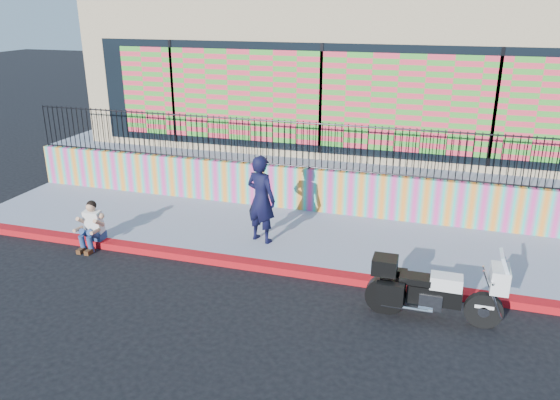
% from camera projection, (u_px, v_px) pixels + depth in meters
% --- Properties ---
extents(ground, '(90.00, 90.00, 0.00)m').
position_uv_depth(ground, '(272.00, 270.00, 11.22)').
color(ground, black).
rests_on(ground, ground).
extents(red_curb, '(16.00, 0.30, 0.15)m').
position_uv_depth(red_curb, '(272.00, 267.00, 11.19)').
color(red_curb, '#A00B14').
rests_on(red_curb, ground).
extents(sidewalk, '(16.00, 3.00, 0.15)m').
position_uv_depth(sidewalk, '(293.00, 236.00, 12.67)').
color(sidewalk, gray).
rests_on(sidewalk, ground).
extents(mural_wall, '(16.00, 0.20, 1.10)m').
position_uv_depth(mural_wall, '(311.00, 190.00, 13.90)').
color(mural_wall, '#DB398F').
rests_on(mural_wall, sidewalk).
extents(metal_fence, '(15.80, 0.04, 1.20)m').
position_uv_depth(metal_fence, '(312.00, 146.00, 13.50)').
color(metal_fence, black).
rests_on(metal_fence, mural_wall).
extents(elevated_platform, '(16.00, 10.00, 1.25)m').
position_uv_depth(elevated_platform, '(347.00, 145.00, 18.50)').
color(elevated_platform, gray).
rests_on(elevated_platform, ground).
extents(storefront_building, '(14.00, 8.06, 4.00)m').
position_uv_depth(storefront_building, '(350.00, 67.00, 17.41)').
color(storefront_building, tan).
rests_on(storefront_building, elevated_platform).
extents(police_motorcycle, '(2.27, 0.75, 1.41)m').
position_uv_depth(police_motorcycle, '(432.00, 288.00, 9.32)').
color(police_motorcycle, black).
rests_on(police_motorcycle, ground).
extents(police_officer, '(0.83, 0.68, 1.97)m').
position_uv_depth(police_officer, '(261.00, 199.00, 11.95)').
color(police_officer, black).
rests_on(police_officer, sidewalk).
extents(seated_man, '(0.54, 0.71, 1.06)m').
position_uv_depth(seated_man, '(90.00, 230.00, 12.08)').
color(seated_man, navy).
rests_on(seated_man, ground).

